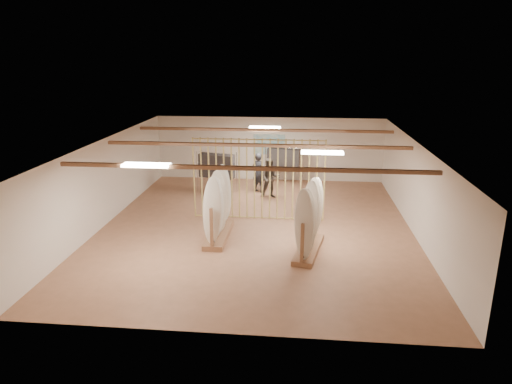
# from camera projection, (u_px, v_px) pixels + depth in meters

# --- Properties ---
(floor) EXTENTS (12.00, 12.00, 0.00)m
(floor) POSITION_uv_depth(u_px,v_px,m) (256.00, 227.00, 14.95)
(floor) COLOR #A87151
(floor) RESTS_ON ground
(ceiling) EXTENTS (12.00, 12.00, 0.00)m
(ceiling) POSITION_uv_depth(u_px,v_px,m) (256.00, 143.00, 14.14)
(ceiling) COLOR #9B9892
(ceiling) RESTS_ON ground
(wall_back) EXTENTS (12.00, 0.00, 12.00)m
(wall_back) POSITION_uv_depth(u_px,v_px,m) (269.00, 149.00, 20.26)
(wall_back) COLOR white
(wall_back) RESTS_ON ground
(wall_front) EXTENTS (12.00, 0.00, 12.00)m
(wall_front) POSITION_uv_depth(u_px,v_px,m) (226.00, 271.00, 8.82)
(wall_front) COLOR white
(wall_front) RESTS_ON ground
(wall_left) EXTENTS (0.00, 12.00, 12.00)m
(wall_left) POSITION_uv_depth(u_px,v_px,m) (105.00, 182.00, 15.01)
(wall_left) COLOR white
(wall_left) RESTS_ON ground
(wall_right) EXTENTS (0.00, 12.00, 12.00)m
(wall_right) POSITION_uv_depth(u_px,v_px,m) (417.00, 190.00, 14.07)
(wall_right) COLOR white
(wall_right) RESTS_ON ground
(ceiling_slats) EXTENTS (9.50, 6.12, 0.10)m
(ceiling_slats) POSITION_uv_depth(u_px,v_px,m) (256.00, 145.00, 14.16)
(ceiling_slats) COLOR #936342
(ceiling_slats) RESTS_ON ground
(light_panels) EXTENTS (1.20, 0.35, 0.06)m
(light_panels) POSITION_uv_depth(u_px,v_px,m) (256.00, 145.00, 14.15)
(light_panels) COLOR white
(light_panels) RESTS_ON ground
(bamboo_partition) EXTENTS (4.45, 0.05, 2.78)m
(bamboo_partition) POSITION_uv_depth(u_px,v_px,m) (258.00, 179.00, 15.30)
(bamboo_partition) COLOR tan
(bamboo_partition) RESTS_ON ground
(poster) EXTENTS (1.40, 0.03, 0.90)m
(poster) POSITION_uv_depth(u_px,v_px,m) (269.00, 145.00, 20.18)
(poster) COLOR teal
(poster) RESTS_ON ground
(rack_left) EXTENTS (0.60, 2.29, 2.18)m
(rack_left) POSITION_uv_depth(u_px,v_px,m) (218.00, 214.00, 13.92)
(rack_left) COLOR #936342
(rack_left) RESTS_ON floor
(rack_right) EXTENTS (0.97, 2.23, 2.06)m
(rack_right) POSITION_uv_depth(u_px,v_px,m) (309.00, 229.00, 12.86)
(rack_right) COLOR #936342
(rack_right) RESTS_ON floor
(clothing_rack_a) EXTENTS (1.53, 0.73, 1.68)m
(clothing_rack_a) POSITION_uv_depth(u_px,v_px,m) (217.00, 166.00, 18.47)
(clothing_rack_a) COLOR silver
(clothing_rack_a) RESTS_ON floor
(clothing_rack_b) EXTENTS (1.50, 0.72, 1.65)m
(clothing_rack_b) POSITION_uv_depth(u_px,v_px,m) (284.00, 159.00, 19.72)
(clothing_rack_b) COLOR silver
(clothing_rack_b) RESTS_ON floor
(shopper_a) EXTENTS (0.81, 0.73, 1.84)m
(shopper_a) POSITION_uv_depth(u_px,v_px,m) (259.00, 170.00, 18.55)
(shopper_a) COLOR #222229
(shopper_a) RESTS_ON floor
(shopper_b) EXTENTS (0.88, 0.70, 1.78)m
(shopper_b) POSITION_uv_depth(u_px,v_px,m) (270.00, 176.00, 17.79)
(shopper_b) COLOR #3D362F
(shopper_b) RESTS_ON floor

